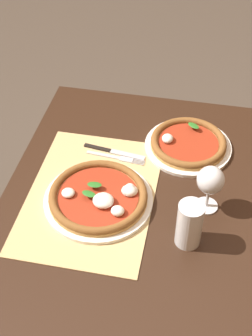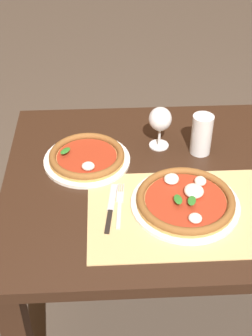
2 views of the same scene
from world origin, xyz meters
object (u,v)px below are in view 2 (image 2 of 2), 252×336
at_px(pizza_far, 87,157).
at_px(pint_glass, 202,135).
at_px(wine_glass, 160,121).
at_px(fork, 120,205).
at_px(knife, 111,208).
at_px(pizza_near, 185,200).

xyz_separation_m(pizza_far, pint_glass, (0.39, 0.04, 0.05)).
xyz_separation_m(wine_glass, fork, (-0.15, -0.31, -0.10)).
xyz_separation_m(pizza_far, knife, (0.07, -0.24, -0.01)).
bearing_deg(pizza_near, pint_glass, 71.20).
bearing_deg(pizza_near, fork, 177.49).
height_order(pizza_near, knife, pizza_near).
height_order(pizza_far, pint_glass, pint_glass).
bearing_deg(wine_glass, pint_glass, -17.08).
bearing_deg(pizza_far, knife, -72.65).
distance_m(wine_glass, knife, 0.38).
distance_m(wine_glass, pint_glass, 0.15).
bearing_deg(pint_glass, knife, -138.94).
bearing_deg(fork, pizza_far, 113.98).
bearing_deg(knife, pizza_far, 107.35).
bearing_deg(fork, wine_glass, 63.69).
relative_size(pizza_far, wine_glass, 1.90).
distance_m(pizza_far, knife, 0.25).
xyz_separation_m(wine_glass, pint_glass, (0.14, -0.04, -0.04)).
bearing_deg(fork, pizza_near, -2.51).
bearing_deg(wine_glass, knife, -119.27).
bearing_deg(fork, knife, -157.40).
bearing_deg(knife, pizza_near, 0.62).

